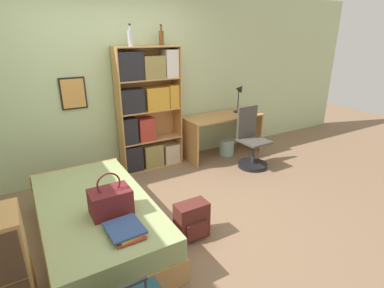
% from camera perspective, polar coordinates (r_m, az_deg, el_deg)
% --- Properties ---
extents(ground_plane, '(14.00, 14.00, 0.00)m').
position_cam_1_polar(ground_plane, '(3.51, -7.19, -14.34)').
color(ground_plane, '#84664C').
extents(wall_back, '(10.00, 0.09, 2.60)m').
position_cam_1_polar(wall_back, '(4.45, -16.35, 10.65)').
color(wall_back, beige).
rests_on(wall_back, ground_plane).
extents(bed, '(1.03, 1.93, 0.44)m').
position_cam_1_polar(bed, '(3.26, -17.72, -13.61)').
color(bed, tan).
rests_on(bed, ground_plane).
extents(handbag, '(0.36, 0.25, 0.41)m').
position_cam_1_polar(handbag, '(2.84, -15.27, -10.44)').
color(handbag, maroon).
rests_on(handbag, bed).
extents(book_stack_on_bed, '(0.29, 0.36, 0.06)m').
position_cam_1_polar(book_stack_on_bed, '(2.61, -12.65, -15.65)').
color(book_stack_on_bed, silver).
rests_on(book_stack_on_bed, bed).
extents(bookcase, '(0.95, 0.28, 1.82)m').
position_cam_1_polar(bookcase, '(4.51, -8.46, 6.35)').
color(bookcase, tan).
rests_on(bookcase, ground_plane).
extents(bottle_green, '(0.07, 0.07, 0.28)m').
position_cam_1_polar(bottle_green, '(4.28, -11.66, 19.22)').
color(bottle_green, '#B7BCC1').
rests_on(bottle_green, bookcase).
extents(bottle_brown, '(0.07, 0.07, 0.28)m').
position_cam_1_polar(bottle_brown, '(4.50, -5.87, 19.53)').
color(bottle_brown, brown).
rests_on(bottle_brown, bookcase).
extents(desk, '(1.35, 0.58, 0.70)m').
position_cam_1_polar(desk, '(5.11, 5.84, 3.33)').
color(desk, tan).
rests_on(desk, ground_plane).
extents(desk_lamp, '(0.19, 0.14, 0.49)m').
position_cam_1_polar(desk_lamp, '(5.25, 9.13, 9.59)').
color(desk_lamp, black).
rests_on(desk_lamp, desk).
extents(desk_chair, '(0.45, 0.45, 0.94)m').
position_cam_1_polar(desk_chair, '(4.77, 11.23, -0.71)').
color(desk_chair, black).
rests_on(desk_chair, ground_plane).
extents(backpack, '(0.33, 0.22, 0.39)m').
position_cam_1_polar(backpack, '(3.15, -0.01, -14.38)').
color(backpack, '#56231E').
rests_on(backpack, ground_plane).
extents(waste_bin, '(0.25, 0.25, 0.28)m').
position_cam_1_polar(waste_bin, '(5.22, 6.62, -0.57)').
color(waste_bin, '#99C1B2').
rests_on(waste_bin, ground_plane).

